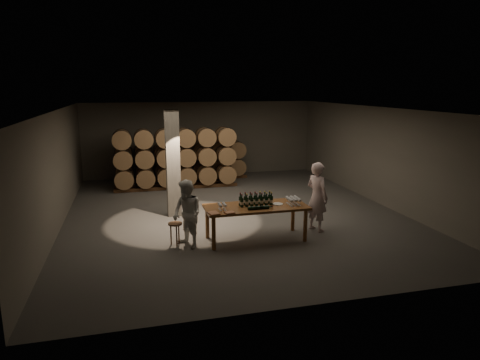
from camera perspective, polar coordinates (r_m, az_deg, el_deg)
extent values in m
plane|color=#55524F|center=(13.42, -0.94, -4.32)|extent=(12.00, 12.00, 0.00)
plane|color=#605E59|center=(12.87, -0.99, 9.45)|extent=(12.00, 12.00, 0.00)
plane|color=#69655A|center=(18.88, -5.23, 5.48)|extent=(10.00, 0.00, 10.00)
plane|color=#69655A|center=(7.51, 9.84, -5.37)|extent=(10.00, 0.00, 10.00)
plane|color=#69655A|center=(12.86, -23.18, 1.26)|extent=(0.00, 12.00, 12.00)
plane|color=#69655A|center=(15.01, 17.97, 3.13)|extent=(0.00, 12.00, 12.00)
cube|color=#676259|center=(12.96, -8.94, 2.19)|extent=(0.40, 0.40, 3.20)
cylinder|color=brown|center=(10.33, -3.53, -7.10)|extent=(0.10, 0.10, 0.84)
cylinder|color=brown|center=(11.00, 8.70, -6.00)|extent=(0.10, 0.10, 0.84)
cylinder|color=brown|center=(11.13, -4.38, -5.66)|extent=(0.10, 0.10, 0.84)
cylinder|color=brown|center=(11.75, 7.06, -4.74)|extent=(0.10, 0.10, 0.84)
cube|color=brown|center=(10.86, 2.14, -3.61)|extent=(2.60, 1.10, 0.06)
cube|color=brown|center=(17.93, -7.60, 0.06)|extent=(5.48, 0.10, 0.12)
cube|color=brown|center=(18.51, -7.82, 0.44)|extent=(5.48, 0.10, 0.12)
cylinder|color=#A6784B|center=(18.03, -15.15, 1.13)|extent=(0.70, 0.95, 0.70)
cylinder|color=black|center=(17.77, -15.16, 0.97)|extent=(0.73, 0.04, 0.73)
cylinder|color=black|center=(18.28, -15.15, 1.28)|extent=(0.73, 0.04, 0.73)
cylinder|color=#A6784B|center=(18.03, -12.68, 1.26)|extent=(0.70, 0.95, 0.70)
cylinder|color=black|center=(17.77, -12.65, 1.11)|extent=(0.73, 0.04, 0.73)
cylinder|color=black|center=(18.29, -12.70, 1.41)|extent=(0.73, 0.04, 0.73)
cylinder|color=#A6784B|center=(18.07, -10.20, 1.39)|extent=(0.70, 0.95, 0.70)
cylinder|color=black|center=(17.81, -10.14, 1.24)|extent=(0.73, 0.04, 0.73)
cylinder|color=black|center=(18.32, -10.27, 1.54)|extent=(0.73, 0.04, 0.73)
cylinder|color=#A6784B|center=(18.14, -7.75, 1.52)|extent=(0.70, 0.95, 0.70)
cylinder|color=black|center=(17.88, -7.65, 1.37)|extent=(0.73, 0.04, 0.73)
cylinder|color=black|center=(18.39, -7.84, 1.67)|extent=(0.73, 0.04, 0.73)
cylinder|color=#A6784B|center=(18.24, -5.32, 1.64)|extent=(0.70, 0.95, 0.70)
cylinder|color=black|center=(17.99, -5.18, 1.49)|extent=(0.73, 0.04, 0.73)
cylinder|color=black|center=(18.49, -5.44, 1.79)|extent=(0.73, 0.04, 0.73)
cylinder|color=#A6784B|center=(18.38, -2.91, 1.76)|extent=(0.70, 0.95, 0.70)
cylinder|color=black|center=(18.13, -2.75, 1.61)|extent=(0.73, 0.04, 0.73)
cylinder|color=black|center=(18.63, -3.07, 1.90)|extent=(0.73, 0.04, 0.73)
cylinder|color=#A6784B|center=(18.55, -0.55, 1.87)|extent=(0.70, 0.95, 0.70)
cylinder|color=black|center=(18.30, -0.36, 1.73)|extent=(0.73, 0.04, 0.73)
cylinder|color=black|center=(18.79, -0.74, 2.02)|extent=(0.73, 0.04, 0.73)
cylinder|color=#A6784B|center=(17.90, -15.28, 3.45)|extent=(0.70, 0.95, 0.70)
cylinder|color=black|center=(17.64, -15.29, 3.33)|extent=(0.73, 0.04, 0.73)
cylinder|color=black|center=(18.16, -15.28, 3.57)|extent=(0.73, 0.04, 0.73)
cylinder|color=#A6784B|center=(17.91, -12.79, 3.59)|extent=(0.70, 0.95, 0.70)
cylinder|color=black|center=(17.65, -12.76, 3.46)|extent=(0.73, 0.04, 0.73)
cylinder|color=black|center=(18.16, -12.82, 3.71)|extent=(0.73, 0.04, 0.73)
cylinder|color=#A6784B|center=(17.94, -10.29, 3.71)|extent=(0.70, 0.95, 0.70)
cylinder|color=black|center=(17.69, -10.23, 3.59)|extent=(0.73, 0.04, 0.73)
cylinder|color=black|center=(18.20, -10.36, 3.83)|extent=(0.73, 0.04, 0.73)
cylinder|color=#A6784B|center=(18.01, -7.82, 3.83)|extent=(0.70, 0.95, 0.70)
cylinder|color=black|center=(17.76, -7.72, 3.71)|extent=(0.73, 0.04, 0.73)
cylinder|color=black|center=(18.27, -7.91, 3.95)|extent=(0.73, 0.04, 0.73)
cylinder|color=#A6784B|center=(18.12, -5.36, 3.94)|extent=(0.70, 0.95, 0.70)
cylinder|color=black|center=(17.86, -5.23, 3.82)|extent=(0.73, 0.04, 0.73)
cylinder|color=black|center=(18.37, -5.49, 4.06)|extent=(0.73, 0.04, 0.73)
cylinder|color=#A6784B|center=(18.26, -2.94, 4.04)|extent=(0.70, 0.95, 0.70)
cylinder|color=black|center=(18.00, -2.77, 3.93)|extent=(0.73, 0.04, 0.73)
cylinder|color=black|center=(18.51, -3.10, 4.16)|extent=(0.73, 0.04, 0.73)
cylinder|color=#A6784B|center=(18.43, -0.56, 4.14)|extent=(0.70, 0.95, 0.70)
cylinder|color=black|center=(18.18, -0.36, 4.02)|extent=(0.73, 0.04, 0.73)
cylinder|color=black|center=(18.68, -0.75, 4.25)|extent=(0.73, 0.04, 0.73)
cube|color=brown|center=(16.53, -8.34, -1.02)|extent=(4.70, 0.10, 0.12)
cube|color=brown|center=(17.11, -8.56, -0.57)|extent=(4.70, 0.10, 0.12)
cylinder|color=#A6784B|center=(16.65, -15.18, 0.22)|extent=(0.70, 0.95, 0.70)
cylinder|color=black|center=(16.40, -15.19, 0.03)|extent=(0.73, 0.04, 0.73)
cylinder|color=black|center=(16.91, -15.18, 0.40)|extent=(0.73, 0.04, 0.73)
cylinder|color=#A6784B|center=(16.66, -12.50, 0.36)|extent=(0.70, 0.95, 0.70)
cylinder|color=black|center=(16.40, -12.47, 0.18)|extent=(0.73, 0.04, 0.73)
cylinder|color=black|center=(16.91, -12.54, 0.54)|extent=(0.73, 0.04, 0.73)
cylinder|color=#A6784B|center=(16.70, -9.83, 0.50)|extent=(0.70, 0.95, 0.70)
cylinder|color=black|center=(16.44, -9.75, 0.32)|extent=(0.73, 0.04, 0.73)
cylinder|color=black|center=(16.95, -9.90, 0.68)|extent=(0.73, 0.04, 0.73)
cylinder|color=#A6784B|center=(16.77, -7.18, 0.64)|extent=(0.70, 0.95, 0.70)
cylinder|color=black|center=(16.52, -7.06, 0.47)|extent=(0.73, 0.04, 0.73)
cylinder|color=black|center=(17.03, -7.29, 0.82)|extent=(0.73, 0.04, 0.73)
cylinder|color=#A6784B|center=(16.89, -4.55, 0.78)|extent=(0.70, 0.95, 0.70)
cylinder|color=black|center=(16.64, -4.40, 0.61)|extent=(0.73, 0.04, 0.73)
cylinder|color=black|center=(17.14, -4.70, 0.95)|extent=(0.73, 0.04, 0.73)
cylinder|color=#A6784B|center=(17.03, -1.97, 0.92)|extent=(0.70, 0.95, 0.70)
cylinder|color=black|center=(16.79, -1.78, 0.75)|extent=(0.73, 0.04, 0.73)
cylinder|color=black|center=(17.28, -2.15, 1.08)|extent=(0.73, 0.04, 0.73)
cylinder|color=#A6784B|center=(16.52, -15.33, 2.73)|extent=(0.70, 0.95, 0.70)
cylinder|color=black|center=(16.26, -15.34, 2.58)|extent=(0.73, 0.04, 0.73)
cylinder|color=black|center=(16.78, -15.32, 2.87)|extent=(0.73, 0.04, 0.73)
cylinder|color=#A6784B|center=(16.52, -12.62, 2.87)|extent=(0.70, 0.95, 0.70)
cylinder|color=black|center=(16.27, -12.59, 2.72)|extent=(0.73, 0.04, 0.73)
cylinder|color=black|center=(16.78, -12.66, 3.01)|extent=(0.73, 0.04, 0.73)
cylinder|color=#A6784B|center=(16.56, -9.93, 3.01)|extent=(0.70, 0.95, 0.70)
cylinder|color=black|center=(16.31, -9.85, 2.87)|extent=(0.73, 0.04, 0.73)
cylinder|color=black|center=(16.82, -10.00, 3.15)|extent=(0.73, 0.04, 0.73)
cylinder|color=#A6784B|center=(16.64, -7.25, 3.14)|extent=(0.70, 0.95, 0.70)
cylinder|color=black|center=(16.39, -7.13, 3.00)|extent=(0.73, 0.04, 0.73)
cylinder|color=black|center=(16.90, -7.36, 3.28)|extent=(0.73, 0.04, 0.73)
cylinder|color=#A6784B|center=(16.75, -4.60, 3.26)|extent=(0.70, 0.95, 0.70)
cylinder|color=black|center=(16.50, -4.44, 3.12)|extent=(0.73, 0.04, 0.73)
cylinder|color=black|center=(17.01, -4.75, 3.40)|extent=(0.73, 0.04, 0.73)
cylinder|color=#A6784B|center=(16.90, -1.99, 3.38)|extent=(0.70, 0.95, 0.70)
cylinder|color=black|center=(16.65, -1.79, 3.24)|extent=(0.73, 0.04, 0.73)
cylinder|color=black|center=(17.15, -2.17, 3.51)|extent=(0.73, 0.04, 0.73)
cylinder|color=#A6784B|center=(16.42, -15.48, 5.27)|extent=(0.70, 0.95, 0.70)
cylinder|color=black|center=(16.16, -15.49, 5.16)|extent=(0.73, 0.04, 0.73)
cylinder|color=black|center=(16.67, -15.46, 5.38)|extent=(0.73, 0.04, 0.73)
cylinder|color=#A6784B|center=(16.42, -12.75, 5.42)|extent=(0.70, 0.95, 0.70)
cylinder|color=black|center=(16.16, -12.71, 5.31)|extent=(0.73, 0.04, 0.73)
cylinder|color=black|center=(16.68, -12.78, 5.52)|extent=(0.73, 0.04, 0.73)
cylinder|color=#A6784B|center=(16.46, -10.02, 5.55)|extent=(0.70, 0.95, 0.70)
cylinder|color=black|center=(16.20, -9.95, 5.45)|extent=(0.73, 0.04, 0.73)
cylinder|color=black|center=(16.72, -10.09, 5.65)|extent=(0.73, 0.04, 0.73)
cylinder|color=#A6784B|center=(16.54, -7.32, 5.67)|extent=(0.70, 0.95, 0.70)
cylinder|color=black|center=(16.28, -7.20, 5.57)|extent=(0.73, 0.04, 0.73)
cylinder|color=black|center=(16.79, -7.43, 5.77)|extent=(0.73, 0.04, 0.73)
cylinder|color=#A6784B|center=(16.65, -4.64, 5.78)|extent=(0.70, 0.95, 0.70)
cylinder|color=black|center=(16.40, -4.48, 5.68)|extent=(0.73, 0.04, 0.73)
cylinder|color=black|center=(16.91, -4.79, 5.87)|extent=(0.73, 0.04, 0.73)
cylinder|color=#A6784B|center=(16.80, -2.01, 5.87)|extent=(0.70, 0.95, 0.70)
cylinder|color=black|center=(16.55, -1.81, 5.77)|extent=(0.73, 0.04, 0.73)
cylinder|color=black|center=(17.05, -2.19, 5.96)|extent=(0.73, 0.04, 0.73)
cylinder|color=black|center=(10.70, 0.24, -3.05)|extent=(0.08, 0.08, 0.23)
cylinder|color=silver|center=(10.71, 0.24, -3.10)|extent=(0.08, 0.08, 0.07)
cylinder|color=black|center=(10.66, 0.24, -2.22)|extent=(0.03, 0.03, 0.09)
cylinder|color=gold|center=(10.65, 0.24, -1.95)|extent=(0.04, 0.04, 0.03)
cylinder|color=black|center=(10.84, 0.04, -2.84)|extent=(0.08, 0.08, 0.23)
cylinder|color=silver|center=(10.85, 0.04, -2.90)|extent=(0.08, 0.08, 0.07)
cylinder|color=black|center=(10.80, 0.04, -2.03)|extent=(0.03, 0.03, 0.09)
cylinder|color=maroon|center=(10.79, 0.04, -1.76)|extent=(0.04, 0.04, 0.03)
cylinder|color=black|center=(10.74, 0.92, -3.00)|extent=(0.08, 0.08, 0.23)
cylinder|color=silver|center=(10.74, 0.92, -3.06)|extent=(0.08, 0.08, 0.07)
cylinder|color=black|center=(10.69, 0.92, -2.18)|extent=(0.03, 0.03, 0.09)
cylinder|color=maroon|center=(10.68, 0.92, -1.91)|extent=(0.04, 0.04, 0.03)
cylinder|color=black|center=(10.87, 0.71, -2.80)|extent=(0.08, 0.08, 0.23)
cylinder|color=silver|center=(10.88, 0.71, -2.85)|extent=(0.08, 0.08, 0.07)
cylinder|color=black|center=(10.83, 0.71, -1.98)|extent=(0.03, 0.03, 0.09)
cylinder|color=gold|center=(10.82, 0.71, -1.72)|extent=(0.04, 0.04, 0.03)
cylinder|color=black|center=(10.77, 1.58, -2.96)|extent=(0.08, 0.08, 0.23)
cylinder|color=silver|center=(10.77, 1.58, -3.01)|extent=(0.08, 0.08, 0.07)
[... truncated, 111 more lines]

